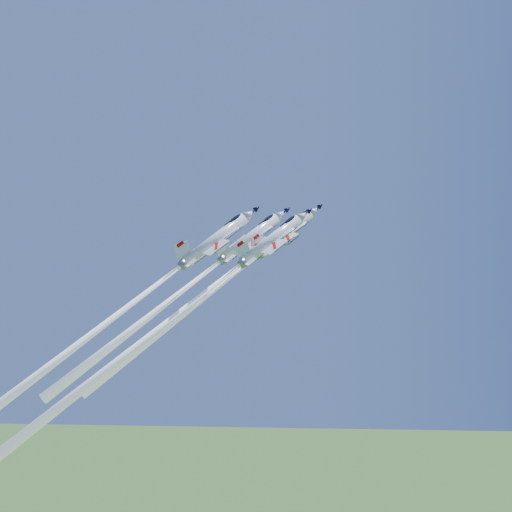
# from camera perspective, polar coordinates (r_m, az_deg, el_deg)

# --- Properties ---
(jet_lead) EXTENTS (36.04, 19.64, 36.56)m
(jet_lead) POSITION_cam_1_polar(r_m,az_deg,el_deg) (98.11, -3.96, -3.18)
(jet_lead) COLOR white
(jet_left) EXTENTS (37.64, 20.51, 38.09)m
(jet_left) POSITION_cam_1_polar(r_m,az_deg,el_deg) (102.42, -7.47, -3.55)
(jet_left) COLOR white
(jet_right) EXTENTS (42.54, 23.20, 43.77)m
(jet_right) POSITION_cam_1_polar(r_m,az_deg,el_deg) (92.34, -8.17, -6.04)
(jet_right) COLOR white
(jet_slot) EXTENTS (45.94, 25.06, 47.37)m
(jet_slot) POSITION_cam_1_polar(r_m,az_deg,el_deg) (93.47, -15.02, -6.71)
(jet_slot) COLOR white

